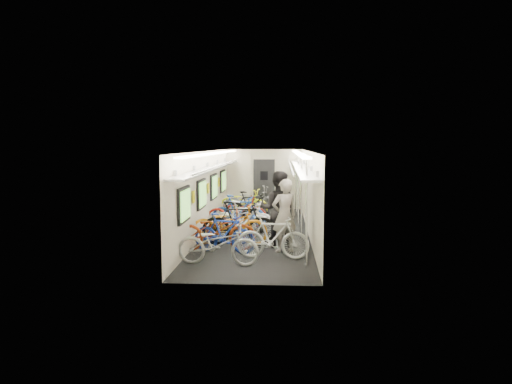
# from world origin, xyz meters

# --- Properties ---
(train_car_shell) EXTENTS (10.00, 10.00, 10.00)m
(train_car_shell) POSITION_xyz_m (-0.36, 0.71, 1.66)
(train_car_shell) COLOR black
(train_car_shell) RESTS_ON ground
(bicycle_0) EXTENTS (1.85, 0.81, 0.94)m
(bicycle_0) POSITION_xyz_m (-0.63, -3.65, 0.47)
(bicycle_0) COLOR #9E9EA3
(bicycle_0) RESTS_ON ground
(bicycle_1) EXTENTS (1.65, 0.88, 0.95)m
(bicycle_1) POSITION_xyz_m (-0.64, -2.52, 0.48)
(bicycle_1) COLOR #1C36AA
(bicycle_1) RESTS_ON ground
(bicycle_2) EXTENTS (2.01, 0.91, 1.02)m
(bicycle_2) POSITION_xyz_m (-0.87, -2.33, 0.51)
(bicycle_2) COLOR maroon
(bicycle_2) RESTS_ON ground
(bicycle_3) EXTENTS (1.95, 0.68, 1.15)m
(bicycle_3) POSITION_xyz_m (-0.38, -1.65, 0.58)
(bicycle_3) COLOR black
(bicycle_3) RESTS_ON ground
(bicycle_4) EXTENTS (2.04, 0.80, 1.05)m
(bicycle_4) POSITION_xyz_m (-0.63, -1.66, 0.53)
(bicycle_4) COLOR orange
(bicycle_4) RESTS_ON ground
(bicycle_5) EXTENTS (1.82, 1.10, 1.06)m
(bicycle_5) POSITION_xyz_m (-0.28, -0.97, 0.53)
(bicycle_5) COLOR silver
(bicycle_5) RESTS_ON ground
(bicycle_6) EXTENTS (1.81, 0.82, 0.92)m
(bicycle_6) POSITION_xyz_m (-0.40, 0.06, 0.46)
(bicycle_6) COLOR silver
(bicycle_6) RESTS_ON ground
(bicycle_7) EXTENTS (1.82, 0.89, 1.05)m
(bicycle_7) POSITION_xyz_m (-0.60, 0.53, 0.53)
(bicycle_7) COLOR #184093
(bicycle_7) RESTS_ON ground
(bicycle_8) EXTENTS (1.99, 1.07, 0.99)m
(bicycle_8) POSITION_xyz_m (-0.68, 0.75, 0.50)
(bicycle_8) COLOR maroon
(bicycle_8) RESTS_ON ground
(bicycle_9) EXTENTS (1.82, 0.86, 1.05)m
(bicycle_9) POSITION_xyz_m (-0.29, 1.65, 0.53)
(bicycle_9) COLOR black
(bicycle_9) RESTS_ON ground
(bicycle_10) EXTENTS (1.98, 1.17, 0.98)m
(bicycle_10) POSITION_xyz_m (-0.67, 3.21, 0.49)
(bicycle_10) COLOR #EBF617
(bicycle_10) RESTS_ON ground
(bicycle_11) EXTENTS (1.69, 0.59, 1.00)m
(bicycle_11) POSITION_xyz_m (0.53, -3.05, 0.50)
(bicycle_11) COLOR silver
(bicycle_11) RESTS_ON ground
(bicycle_12) EXTENTS (2.18, 1.32, 1.08)m
(bicycle_12) POSITION_xyz_m (-0.42, 3.23, 0.54)
(bicycle_12) COLOR #5D5D61
(bicycle_12) RESTS_ON ground
(passenger_near) EXTENTS (0.76, 0.66, 1.77)m
(passenger_near) POSITION_xyz_m (0.80, -2.35, 0.89)
(passenger_near) COLOR gray
(passenger_near) RESTS_ON ground
(passenger_mid) EXTENTS (1.03, 0.86, 1.93)m
(passenger_mid) POSITION_xyz_m (0.64, -1.81, 0.96)
(passenger_mid) COLOR black
(passenger_mid) RESTS_ON ground
(backpack) EXTENTS (0.28, 0.17, 0.38)m
(backpack) POSITION_xyz_m (0.79, -1.36, 1.28)
(backpack) COLOR #B81229
(backpack) RESTS_ON passenger_near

